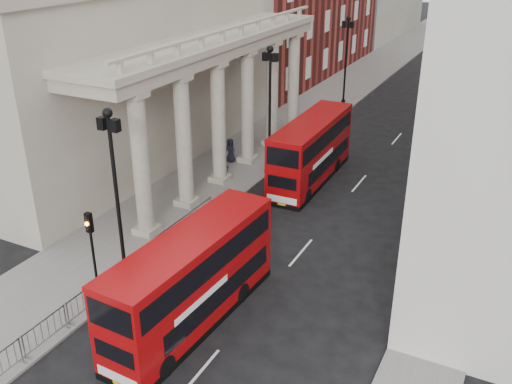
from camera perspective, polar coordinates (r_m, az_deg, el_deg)
ground at (r=25.72m, az=-17.47°, el=-12.90°), size 260.00×260.00×0.00m
sidewalk_west at (r=49.95m, az=3.80°, el=6.94°), size 6.00×140.00×0.12m
sidewalk_east at (r=46.47m, az=22.87°, el=3.63°), size 3.00×140.00×0.12m
kerb at (r=48.94m, az=6.99°, el=6.44°), size 0.20×140.00×0.14m
portico_building at (r=42.12m, az=-12.32°, el=11.47°), size 9.00×28.00×12.00m
lamp_post_south at (r=26.12m, az=-13.87°, el=0.71°), size 1.05×0.44×8.32m
lamp_post_mid at (r=38.87m, az=1.39°, el=9.29°), size 1.05×0.44×8.32m
lamp_post_north at (r=53.40m, az=9.00°, el=13.23°), size 1.05×0.44×8.32m
traffic_light at (r=25.52m, az=-16.16°, el=-4.69°), size 0.28×0.33×4.30m
crowd_barriers at (r=26.82m, az=-14.96°, el=-9.10°), size 0.50×18.75×1.10m
bus_near at (r=23.96m, az=-6.40°, el=-8.54°), size 2.79×9.59×4.09m
bus_far at (r=37.58m, az=5.55°, el=4.27°), size 2.51×9.73×4.18m
pedestrian_a at (r=38.33m, az=-3.21°, el=2.82°), size 0.74×0.67×1.71m
pedestrian_b at (r=42.42m, az=-3.91°, el=4.99°), size 0.93×0.77×1.72m
pedestrian_c at (r=40.75m, az=-2.57°, el=4.19°), size 0.94×0.71×1.72m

